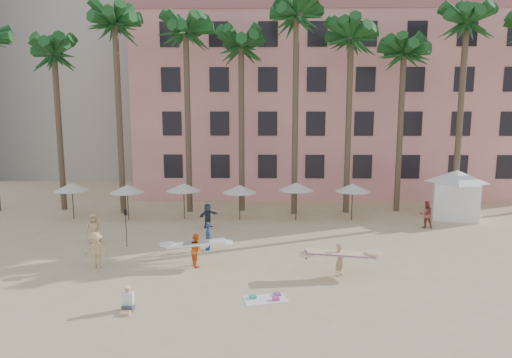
{
  "coord_description": "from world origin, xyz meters",
  "views": [
    {
      "loc": [
        0.77,
        -19.27,
        8.05
      ],
      "look_at": [
        0.28,
        6.0,
        4.0
      ],
      "focal_mm": 32.0,
      "sensor_mm": 36.0,
      "label": 1
    }
  ],
  "objects_px": {
    "pink_hotel": "(329,107)",
    "carrier_yellow": "(340,257)",
    "cabana": "(456,190)",
    "carrier_white": "(197,248)"
  },
  "relations": [
    {
      "from": "pink_hotel",
      "to": "carrier_yellow",
      "type": "bearing_deg",
      "value": -96.14
    },
    {
      "from": "pink_hotel",
      "to": "carrier_white",
      "type": "xyz_separation_m",
      "value": [
        -9.68,
        -23.06,
        -7.09
      ]
    },
    {
      "from": "carrier_yellow",
      "to": "pink_hotel",
      "type": "bearing_deg",
      "value": 83.86
    },
    {
      "from": "cabana",
      "to": "carrier_yellow",
      "type": "relative_size",
      "value": 1.7
    },
    {
      "from": "pink_hotel",
      "to": "cabana",
      "type": "relative_size",
      "value": 6.19
    },
    {
      "from": "carrier_white",
      "to": "carrier_yellow",
      "type": "bearing_deg",
      "value": -10.1
    },
    {
      "from": "cabana",
      "to": "carrier_yellow",
      "type": "distance_m",
      "value": 15.64
    },
    {
      "from": "pink_hotel",
      "to": "carrier_yellow",
      "type": "relative_size",
      "value": 10.52
    },
    {
      "from": "pink_hotel",
      "to": "carrier_yellow",
      "type": "distance_m",
      "value": 25.46
    },
    {
      "from": "pink_hotel",
      "to": "cabana",
      "type": "bearing_deg",
      "value": -58.73
    }
  ]
}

